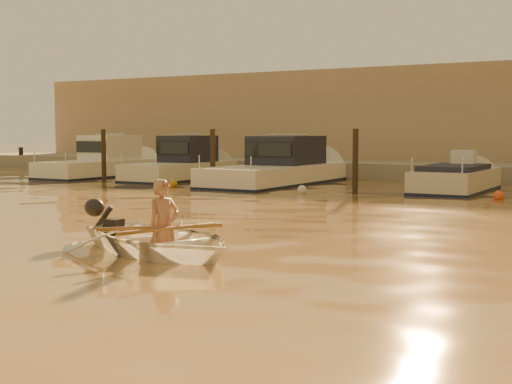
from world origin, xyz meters
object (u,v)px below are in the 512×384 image
Objects in this scene: moored_boat_0 at (101,162)px; moored_boat_3 at (456,184)px; moored_boat_2 at (277,167)px; moored_boat_1 at (180,164)px; waterfront_building at (467,121)px; dinghy at (160,240)px; person at (164,226)px.

moored_boat_3 is at bearing 0.00° from moored_boat_0.
moored_boat_2 is 6.51m from moored_boat_3.
moored_boat_1 is 14.02m from waterfront_building.
waterfront_building is (12.67, 11.00, 1.77)m from moored_boat_0.
dinghy is 0.07× the size of waterfront_building.
moored_boat_0 is 15.03m from moored_boat_3.
dinghy is 0.60× the size of moored_boat_3.
moored_boat_1 is (-9.86, 14.02, 0.41)m from dinghy.
moored_boat_1 and moored_boat_2 have the same top height.
moored_boat_3 is (1.01, 14.02, 0.01)m from dinghy.
waterfront_building is (-1.35, 25.02, 2.18)m from dinghy.
moored_boat_2 reaches higher than person.
moored_boat_0 reaches higher than moored_boat_3.
moored_boat_1 is 10.87m from moored_boat_3.
moored_boat_2 is at bearing 0.00° from moored_boat_0.
moored_boat_1 is at bearing 180.00° from moored_boat_2.
moored_boat_2 is (-5.59, 14.06, 0.19)m from person.
moored_boat_1 is 4.36m from moored_boat_2.
dinghy is 0.40× the size of moored_boat_2.
dinghy is at bearing -54.89° from moored_boat_1.
moored_boat_0 is (-14.02, 14.02, 0.41)m from dinghy.
waterfront_building is at bearing 40.98° from moored_boat_0.
moored_boat_0 is 16.87m from waterfront_building.
waterfront_building reaches higher than moored_boat_2.
moored_boat_0 is 0.15× the size of waterfront_building.
waterfront_building is (8.51, 11.00, 1.77)m from moored_boat_1.
moored_boat_2 is 0.18× the size of waterfront_building.
person is 0.24× the size of moored_boat_1.
moored_boat_1 is at bearing 180.00° from moored_boat_3.
person is 0.18× the size of moored_boat_2.
moored_boat_3 is 0.12× the size of waterfront_building.
moored_boat_3 is (6.50, 0.00, -0.40)m from moored_boat_2.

